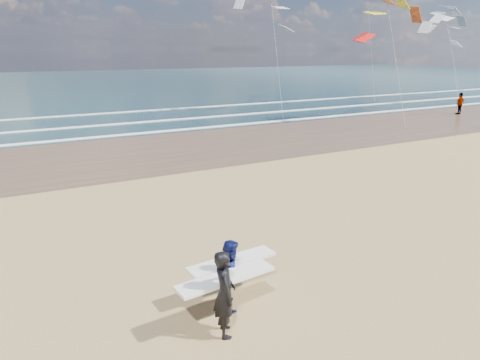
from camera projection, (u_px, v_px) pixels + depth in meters
wet_sand_strip at (357, 126)px, 32.92m from camera, size 220.00×12.00×0.01m
ocean at (152, 82)px, 78.56m from camera, size 220.00×100.00×0.02m
foam_breakers at (284, 110)px, 41.44m from camera, size 220.00×11.70×0.05m
surfer_near at (225, 291)px, 8.71m from camera, size 2.24×1.11×1.89m
surfer_far at (231, 272)px, 9.74m from camera, size 2.24×1.18×1.63m
beachgoer_1 at (460, 104)px, 38.76m from camera, size 1.18×0.57×1.96m
kite_0 at (393, 43)px, 32.55m from camera, size 6.73×4.84×10.56m
kite_1 at (275, 39)px, 37.86m from camera, size 6.33×4.80×11.49m
kite_2 at (450, 40)px, 47.73m from camera, size 6.58×4.82×11.52m
kite_5 at (370, 35)px, 48.90m from camera, size 4.43×4.59×14.29m
kite_7 at (452, 50)px, 43.03m from camera, size 6.11×4.77×9.88m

